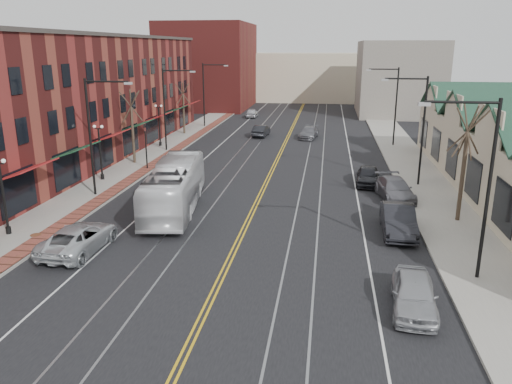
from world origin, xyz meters
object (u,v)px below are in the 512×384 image
(transit_bus, at_px, (175,187))
(parked_car_d, at_px, (368,176))
(parked_car_b, at_px, (398,220))
(parked_car_a, at_px, (414,294))
(parked_suv, at_px, (79,238))
(parked_car_c, at_px, (395,189))

(transit_bus, distance_m, parked_car_d, 15.08)
(parked_car_d, bearing_deg, parked_car_b, -80.12)
(transit_bus, distance_m, parked_car_a, 17.26)
(parked_suv, bearing_deg, parked_car_a, 169.36)
(parked_car_d, bearing_deg, parked_car_c, -62.31)
(parked_suv, relative_size, parked_car_c, 1.04)
(parked_car_a, relative_size, parked_car_d, 1.02)
(parked_car_c, bearing_deg, transit_bus, -170.97)
(transit_bus, distance_m, parked_car_b, 13.91)
(transit_bus, xyz_separation_m, parked_car_a, (13.21, -11.07, -0.82))
(parked_car_c, xyz_separation_m, parked_car_d, (-1.56, 3.68, -0.02))
(transit_bus, relative_size, parked_suv, 2.12)
(parked_car_b, xyz_separation_m, parked_car_d, (-0.94, 10.42, -0.10))
(parked_suv, xyz_separation_m, parked_car_a, (16.08, -3.75, -0.00))
(parked_car_c, bearing_deg, parked_car_d, 105.11)
(transit_bus, distance_m, parked_suv, 7.90)
(parked_car_b, bearing_deg, parked_car_a, -91.95)
(parked_car_d, bearing_deg, parked_suv, -130.75)
(parked_car_b, bearing_deg, transit_bus, 171.18)
(parked_car_b, xyz_separation_m, parked_car_c, (0.62, 6.74, -0.08))
(parked_car_d, bearing_deg, parked_car_a, -83.85)
(parked_car_a, height_order, parked_car_b, parked_car_b)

